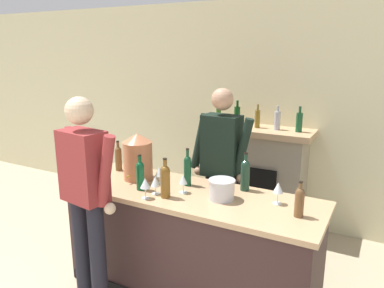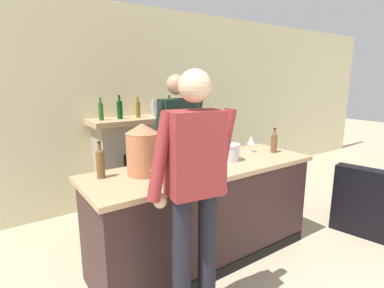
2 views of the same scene
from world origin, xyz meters
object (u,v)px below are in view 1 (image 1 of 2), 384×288
at_px(fireplace_stone, 256,176).
at_px(person_bartender, 221,171).
at_px(wine_bottle_merlot_tall, 245,174).
at_px(wine_glass_mid_counter, 145,184).
at_px(wine_bottle_cabernet_heavy, 188,169).
at_px(wine_bottle_chardonnay_pale, 299,201).
at_px(wine_glass_front_right, 160,172).
at_px(ice_bucket_steel, 222,189).
at_px(wine_bottle_burgundy_dark, 165,180).
at_px(wine_bottle_riesling_slim, 118,157).
at_px(wine_glass_front_left, 156,182).
at_px(person_customer, 86,200).
at_px(wine_glass_near_bucket, 278,188).
at_px(copper_dispenser, 138,156).
at_px(wine_bottle_rose_blush, 140,174).

height_order(fireplace_stone, person_bartender, person_bartender).
bearing_deg(wine_bottle_merlot_tall, wine_glass_mid_counter, -138.98).
relative_size(fireplace_stone, wine_bottle_cabernet_heavy, 4.54).
bearing_deg(wine_bottle_chardonnay_pale, wine_glass_front_right, 175.90).
distance_m(ice_bucket_steel, wine_bottle_burgundy_dark, 0.47).
bearing_deg(person_bartender, wine_bottle_merlot_tall, -38.21).
xyz_separation_m(wine_bottle_riesling_slim, wine_glass_front_left, (0.69, -0.36, -0.02)).
height_order(fireplace_stone, wine_bottle_merlot_tall, fireplace_stone).
bearing_deg(person_customer, wine_bottle_cabernet_heavy, 59.15).
distance_m(person_bartender, wine_bottle_burgundy_dark, 0.77).
bearing_deg(fireplace_stone, person_customer, -105.91).
distance_m(ice_bucket_steel, wine_glass_mid_counter, 0.63).
xyz_separation_m(wine_bottle_riesling_slim, wine_bottle_chardonnay_pale, (1.86, -0.23, -0.01)).
bearing_deg(wine_bottle_cabernet_heavy, wine_bottle_merlot_tall, 14.72).
bearing_deg(fireplace_stone, wine_glass_near_bucket, -65.39).
relative_size(person_bartender, wine_glass_mid_counter, 10.22).
relative_size(fireplace_stone, wine_glass_front_left, 9.55).
xyz_separation_m(wine_bottle_merlot_tall, wine_glass_front_right, (-0.74, -0.22, -0.03)).
xyz_separation_m(copper_dispenser, wine_bottle_burgundy_dark, (0.47, -0.26, -0.07)).
bearing_deg(wine_glass_front_right, person_bartender, 52.53).
height_order(wine_bottle_riesling_slim, wine_bottle_chardonnay_pale, wine_bottle_riesling_slim).
bearing_deg(wine_glass_front_right, wine_bottle_rose_blush, -108.89).
bearing_deg(wine_bottle_rose_blush, wine_glass_mid_counter, -42.97).
height_order(wine_bottle_burgundy_dark, wine_glass_near_bucket, wine_bottle_burgundy_dark).
bearing_deg(person_customer, wine_bottle_chardonnay_pale, 21.79).
bearing_deg(person_customer, ice_bucket_steel, 36.07).
distance_m(ice_bucket_steel, wine_bottle_merlot_tall, 0.30).
bearing_deg(copper_dispenser, wine_glass_front_right, -4.94).
xyz_separation_m(person_customer, wine_bottle_rose_blush, (0.16, 0.49, 0.09)).
relative_size(wine_bottle_merlot_tall, wine_glass_near_bucket, 1.86).
bearing_deg(wine_bottle_riesling_slim, wine_bottle_rose_blush, -33.07).
bearing_deg(wine_bottle_merlot_tall, wine_glass_front_right, -163.20).
bearing_deg(wine_glass_front_right, wine_glass_mid_counter, -75.86).
bearing_deg(wine_bottle_burgundy_dark, wine_glass_near_bucket, 19.62).
height_order(wine_bottle_rose_blush, wine_bottle_chardonnay_pale, wine_bottle_rose_blush).
distance_m(person_bartender, wine_glass_front_right, 0.64).
height_order(wine_bottle_cabernet_heavy, wine_glass_near_bucket, wine_bottle_cabernet_heavy).
relative_size(wine_bottle_cabernet_heavy, wine_glass_mid_counter, 1.94).
height_order(person_customer, wine_bottle_rose_blush, person_customer).
bearing_deg(wine_bottle_rose_blush, wine_bottle_chardonnay_pale, 4.60).
bearing_deg(person_customer, wine_glass_mid_counter, 47.84).
distance_m(wine_bottle_rose_blush, wine_glass_front_left, 0.18).
xyz_separation_m(ice_bucket_steel, wine_bottle_chardonnay_pale, (0.63, -0.03, 0.04)).
height_order(wine_bottle_rose_blush, wine_bottle_riesling_slim, wine_bottle_rose_blush).
xyz_separation_m(copper_dispenser, wine_glass_near_bucket, (1.33, 0.04, -0.09)).
bearing_deg(fireplace_stone, wine_glass_front_left, -99.62).
height_order(wine_glass_front_left, wine_glass_front_right, wine_glass_front_right).
distance_m(fireplace_stone, wine_bottle_riesling_slim, 1.77).
bearing_deg(wine_glass_front_left, wine_bottle_chardonnay_pale, 6.48).
xyz_separation_m(wine_bottle_merlot_tall, wine_glass_front_left, (-0.63, -0.45, -0.04)).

